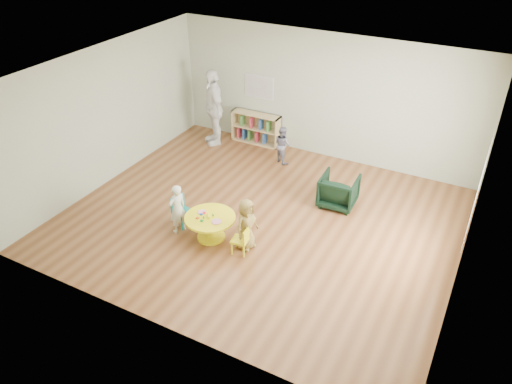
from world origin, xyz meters
The scene contains 11 objects.
room centered at (0.01, 0.00, 1.89)m, with size 7.10×7.00×2.80m.
activity_table centered at (-0.52, -0.91, 0.31)m, with size 0.89×0.89×0.49m.
kid_chair_left centered at (-1.22, -0.80, 0.30)m, with size 0.37×0.37×0.56m.
kid_chair_right centered at (0.17, -1.01, 0.27)m, with size 0.30×0.30×0.50m.
bookshelf centered at (-1.61, 2.86, 0.37)m, with size 1.20×0.30×0.75m.
alphabet_poster centered at (-1.60, 2.98, 1.35)m, with size 0.74×0.01×0.54m.
armchair centered at (1.09, 1.15, 0.32)m, with size 0.68×0.70×0.64m, color black.
child_left centered at (-1.14, -1.01, 0.48)m, with size 0.35×0.23×0.95m, color white.
child_right centered at (0.16, -0.84, 0.47)m, with size 0.46×0.30×0.95m, color yellow.
toddler centered at (-0.62, 2.25, 0.42)m, with size 0.41×0.32×0.85m, color #171639.
adult_caretaker centered at (-2.49, 2.38, 0.90)m, with size 1.06×0.44×1.80m, color white.
Camera 1 is at (3.51, -6.81, 5.38)m, focal length 35.00 mm.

